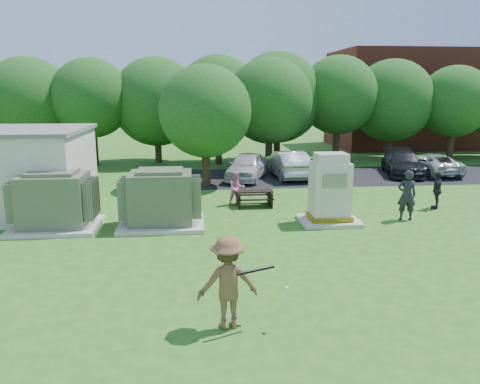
{
  "coord_description": "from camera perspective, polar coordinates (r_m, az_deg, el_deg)",
  "views": [
    {
      "loc": [
        -1.55,
        -12.01,
        4.84
      ],
      "look_at": [
        0.0,
        4.0,
        1.3
      ],
      "focal_mm": 35.0,
      "sensor_mm": 36.0,
      "label": 1
    }
  ],
  "objects": [
    {
      "name": "picnic_table",
      "position": [
        19.76,
        1.76,
        -0.54
      ],
      "size": [
        1.55,
        1.16,
        0.66
      ],
      "color": "black",
      "rests_on": "ground"
    },
    {
      "name": "person_walking_right",
      "position": [
        20.88,
        22.89,
        0.21
      ],
      "size": [
        0.81,
        0.98,
        1.56
      ],
      "primitive_type": "imported",
      "rotation": [
        0.0,
        0.0,
        4.14
      ],
      "color": "black",
      "rests_on": "ground"
    },
    {
      "name": "tree_row",
      "position": [
        30.69,
        0.65,
        11.14
      ],
      "size": [
        41.3,
        13.3,
        7.3
      ],
      "color": "#47301E",
      "rests_on": "ground"
    },
    {
      "name": "car_white",
      "position": [
        25.55,
        0.86,
        3.17
      ],
      "size": [
        3.02,
        4.65,
        1.47
      ],
      "primitive_type": "imported",
      "rotation": [
        0.0,
        0.0,
        -0.32
      ],
      "color": "silver",
      "rests_on": "ground"
    },
    {
      "name": "car_dark",
      "position": [
        28.56,
        19.21,
        3.36
      ],
      "size": [
        3.04,
        5.07,
        1.38
      ],
      "primitive_type": "imported",
      "rotation": [
        0.0,
        0.0,
        -0.25
      ],
      "color": "black",
      "rests_on": "ground"
    },
    {
      "name": "batter",
      "position": [
        9.74,
        -1.51,
        -10.94
      ],
      "size": [
        1.35,
        0.88,
        1.96
      ],
      "primitive_type": "imported",
      "rotation": [
        0.0,
        0.0,
        3.27
      ],
      "color": "brown",
      "rests_on": "ground"
    },
    {
      "name": "transformer_right",
      "position": [
        17.0,
        -9.6,
        -0.92
      ],
      "size": [
        3.0,
        2.4,
        2.07
      ],
      "color": "beige",
      "rests_on": "ground"
    },
    {
      "name": "batting_equipment",
      "position": [
        9.54,
        2.02,
        -9.91
      ],
      "size": [
        1.24,
        0.39,
        0.47
      ],
      "color": "black",
      "rests_on": "ground"
    },
    {
      "name": "car_silver_a",
      "position": [
        26.29,
        5.85,
        3.42
      ],
      "size": [
        1.9,
        4.68,
        1.51
      ],
      "primitive_type": "imported",
      "rotation": [
        0.0,
        0.0,
        3.21
      ],
      "color": "#9E9FA3",
      "rests_on": "ground"
    },
    {
      "name": "car_silver_b",
      "position": [
        29.32,
        22.17,
        3.2
      ],
      "size": [
        2.31,
        4.51,
        1.22
      ],
      "primitive_type": "imported",
      "rotation": [
        0.0,
        0.0,
        3.21
      ],
      "color": "silver",
      "rests_on": "ground"
    },
    {
      "name": "brick_building",
      "position": [
        43.64,
        21.46,
        10.48
      ],
      "size": [
        15.0,
        8.0,
        8.0
      ],
      "primitive_type": "cube",
      "color": "maroon",
      "rests_on": "ground"
    },
    {
      "name": "person_by_generator",
      "position": [
        18.61,
        19.66,
        -0.37
      ],
      "size": [
        0.77,
        0.59,
        1.91
      ],
      "primitive_type": "imported",
      "rotation": [
        0.0,
        0.0,
        2.94
      ],
      "color": "black",
      "rests_on": "ground"
    },
    {
      "name": "parking_strip",
      "position": [
        27.33,
        12.8,
        1.92
      ],
      "size": [
        20.0,
        6.0,
        0.01
      ],
      "primitive_type": "cube",
      "color": "#232326",
      "rests_on": "ground"
    },
    {
      "name": "person_at_picnic",
      "position": [
        19.86,
        -0.43,
        0.47
      ],
      "size": [
        0.8,
        0.68,
        1.46
      ],
      "primitive_type": "imported",
      "rotation": [
        0.0,
        0.0,
        0.2
      ],
      "color": "pink",
      "rests_on": "ground"
    },
    {
      "name": "generator_cabinet",
      "position": [
        17.42,
        10.89,
        -0.09
      ],
      "size": [
        2.13,
        1.74,
        2.59
      ],
      "color": "beige",
      "rests_on": "ground"
    },
    {
      "name": "transformer_left",
      "position": [
        17.66,
        -21.66,
        -1.14
      ],
      "size": [
        3.0,
        2.4,
        2.07
      ],
      "color": "beige",
      "rests_on": "ground"
    },
    {
      "name": "ground",
      "position": [
        13.04,
        1.72,
        -9.38
      ],
      "size": [
        120.0,
        120.0,
        0.0
      ],
      "primitive_type": "plane",
      "color": "#2D6619",
      "rests_on": "ground"
    }
  ]
}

